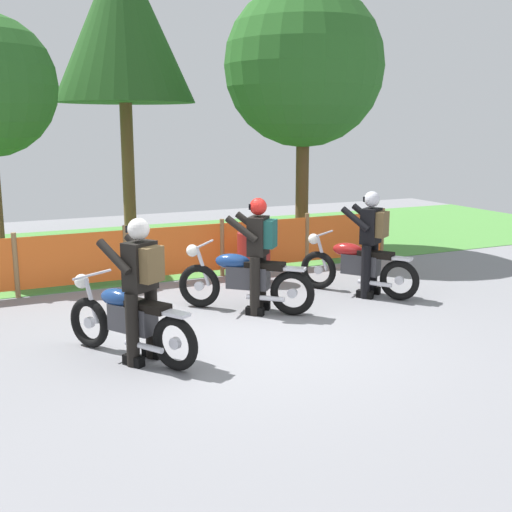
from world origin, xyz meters
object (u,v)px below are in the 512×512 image
object	(u,v)px
rider_lead	(259,249)
rider_trailing	(141,282)
motorcycle_lead	(244,279)
oil_drum	(254,258)
rider_third	(371,238)
motorcycle_trailing	(129,320)
motorcycle_third	(357,266)

from	to	relation	value
rider_lead	rider_trailing	size ratio (longest dim) A/B	1.00
motorcycle_lead	oil_drum	xyz separation A→B (m)	(0.87, 1.53, -0.04)
rider_lead	rider_third	bearing A→B (deg)	-135.91
motorcycle_trailing	rider_third	xyz separation A→B (m)	(4.19, 1.12, 0.49)
motorcycle_trailing	rider_trailing	world-z (taller)	rider_trailing
motorcycle_third	rider_lead	bearing A→B (deg)	63.69
motorcycle_lead	rider_third	xyz separation A→B (m)	(2.17, -0.08, 0.47)
motorcycle_trailing	motorcycle_lead	bearing A→B (deg)	-90.74
motorcycle_lead	rider_trailing	distance (m)	2.40
oil_drum	motorcycle_trailing	bearing A→B (deg)	-136.54
oil_drum	motorcycle_lead	bearing A→B (deg)	-119.66
rider_trailing	oil_drum	bearing A→B (deg)	-75.07
rider_trailing	rider_third	world-z (taller)	same
motorcycle_third	rider_lead	distance (m)	1.96
motorcycle_trailing	oil_drum	size ratio (longest dim) A/B	2.01
motorcycle_third	rider_third	bearing A→B (deg)	-179.49
oil_drum	motorcycle_third	bearing A→B (deg)	-50.53
rider_third	rider_trailing	bearing A→B (deg)	73.79
rider_trailing	rider_lead	bearing A→B (deg)	-90.70
oil_drum	rider_lead	bearing A→B (deg)	-112.64
motorcycle_lead	motorcycle_trailing	xyz separation A→B (m)	(-2.01, -1.20, -0.02)
rider_third	motorcycle_third	bearing A→B (deg)	0.51
rider_trailing	oil_drum	xyz separation A→B (m)	(2.77, 2.92, -0.51)
motorcycle_lead	motorcycle_third	distance (m)	2.05
motorcycle_lead	rider_third	world-z (taller)	rider_third
rider_lead	oil_drum	distance (m)	1.89
motorcycle_third	motorcycle_trailing	bearing A→B (deg)	73.79
rider_trailing	rider_third	distance (m)	4.27
motorcycle_lead	rider_trailing	bearing A→B (deg)	78.24
motorcycle_third	rider_third	size ratio (longest dim) A/B	1.04
rider_trailing	rider_third	bearing A→B (deg)	-103.78
rider_third	oil_drum	distance (m)	2.13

